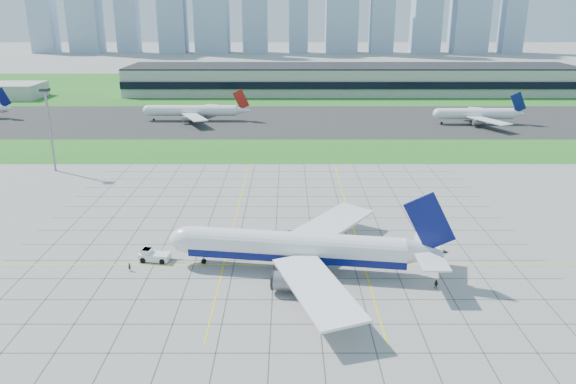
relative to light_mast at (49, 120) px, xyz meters
name	(u,v)px	position (x,y,z in m)	size (l,w,h in m)	color
ground	(274,260)	(70.00, -65.00, -16.18)	(1400.00, 1400.00, 0.00)	#9C9C97
grass_median	(280,151)	(70.00, 25.00, -16.16)	(700.00, 35.00, 0.04)	#286A1E
asphalt_taxiway	(282,121)	(70.00, 80.00, -16.15)	(700.00, 75.00, 0.04)	#383838
grass_far	(284,87)	(70.00, 190.00, -16.16)	(700.00, 145.00, 0.04)	#286A1E
apron_markings	(277,239)	(70.43, -53.91, -16.17)	(120.00, 130.00, 0.03)	#474744
terminal	(351,79)	(110.00, 164.87, -8.29)	(260.00, 43.00, 15.80)	#B7B7B2
light_mast	(49,120)	(0.00, 0.00, 0.00)	(2.50, 2.50, 25.60)	gray
airliner	(298,248)	(74.79, -69.28, -11.44)	(54.82, 55.16, 17.32)	white
pushback_tug	(153,256)	(45.52, -65.05, -15.08)	(9.00, 3.85, 2.47)	white
crew_near	(130,267)	(41.93, -69.70, -15.37)	(0.59, 0.39, 1.62)	black
crew_far	(436,284)	(99.85, -76.99, -15.30)	(0.85, 0.66, 1.75)	black
distant_jet_1	(194,111)	(30.64, 80.28, -11.69)	(45.34, 42.66, 14.08)	white
distant_jet_2	(477,114)	(154.72, 72.55, -11.70)	(37.76, 42.66, 14.08)	white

